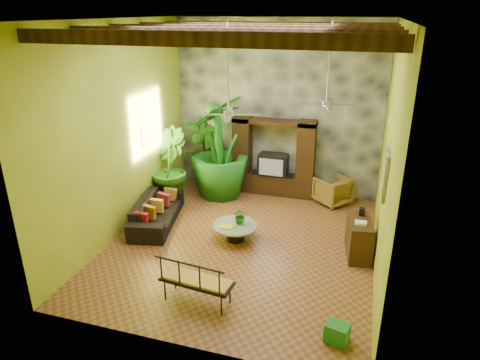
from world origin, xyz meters
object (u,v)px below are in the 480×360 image
(wicker_armchair, at_px, (333,190))
(entertainment_center, at_px, (273,163))
(iron_bench, at_px, (195,279))
(ceiling_fan_back, at_px, (327,95))
(green_bin, at_px, (337,333))
(tall_plant_a, at_px, (205,151))
(side_console, at_px, (359,237))
(coffee_table, at_px, (235,230))
(tall_plant_b, at_px, (169,167))
(ceiling_fan_front, at_px, (228,104))
(sofa, at_px, (157,211))
(tall_plant_c, at_px, (220,147))

(wicker_armchair, bearing_deg, entertainment_center, -56.83)
(iron_bench, bearing_deg, ceiling_fan_back, 69.65)
(green_bin, bearing_deg, tall_plant_a, 128.40)
(tall_plant_a, bearing_deg, green_bin, -51.60)
(tall_plant_a, bearing_deg, side_console, -30.98)
(coffee_table, bearing_deg, tall_plant_b, 148.22)
(side_console, distance_m, green_bin, 2.94)
(tall_plant_a, bearing_deg, ceiling_fan_front, -60.95)
(sofa, bearing_deg, wicker_armchair, -70.47)
(ceiling_fan_front, distance_m, wicker_armchair, 4.90)
(entertainment_center, relative_size, side_console, 2.22)
(ceiling_fan_back, distance_m, tall_plant_a, 4.82)
(wicker_armchair, bearing_deg, ceiling_fan_front, 9.14)
(tall_plant_c, relative_size, side_console, 2.76)
(sofa, xyz_separation_m, wicker_armchair, (4.21, 2.58, 0.05))
(sofa, distance_m, side_console, 5.05)
(tall_plant_a, height_order, tall_plant_c, tall_plant_c)
(ceiling_fan_front, xyz_separation_m, wicker_armchair, (2.00, 3.32, -3.01))
(entertainment_center, relative_size, tall_plant_c, 0.80)
(coffee_table, xyz_separation_m, green_bin, (2.65, -2.75, -0.09))
(iron_bench, bearing_deg, tall_plant_c, 110.13)
(ceiling_fan_back, relative_size, iron_bench, 1.29)
(iron_bench, relative_size, green_bin, 3.77)
(ceiling_fan_back, distance_m, iron_bench, 4.96)
(ceiling_fan_back, relative_size, tall_plant_c, 0.62)
(sofa, bearing_deg, tall_plant_a, -16.88)
(coffee_table, distance_m, green_bin, 3.82)
(tall_plant_c, distance_m, coffee_table, 2.98)
(entertainment_center, bearing_deg, tall_plant_a, 179.64)
(tall_plant_b, bearing_deg, entertainment_center, 29.97)
(tall_plant_b, height_order, tall_plant_c, tall_plant_c)
(tall_plant_b, xyz_separation_m, iron_bench, (2.45, -4.04, -0.54))
(wicker_armchair, height_order, side_console, side_console)
(tall_plant_b, relative_size, green_bin, 5.68)
(coffee_table, distance_m, side_console, 2.86)
(green_bin, bearing_deg, side_console, 85.97)
(ceiling_fan_back, relative_size, green_bin, 4.87)
(side_console, bearing_deg, entertainment_center, 124.01)
(coffee_table, bearing_deg, iron_bench, -89.52)
(sofa, relative_size, coffee_table, 2.19)
(ceiling_fan_back, height_order, sofa, ceiling_fan_back)
(entertainment_center, relative_size, tall_plant_a, 1.07)
(ceiling_fan_back, xyz_separation_m, green_bin, (0.83, -3.85, -3.23))
(ceiling_fan_front, bearing_deg, wicker_armchair, 58.97)
(entertainment_center, xyz_separation_m, tall_plant_c, (-1.45, -0.61, 0.53))
(ceiling_fan_back, bearing_deg, ceiling_fan_front, -138.37)
(iron_bench, height_order, side_console, iron_bench)
(tall_plant_b, height_order, coffee_table, tall_plant_b)
(entertainment_center, height_order, sofa, entertainment_center)
(ceiling_fan_back, height_order, tall_plant_b, ceiling_fan_back)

